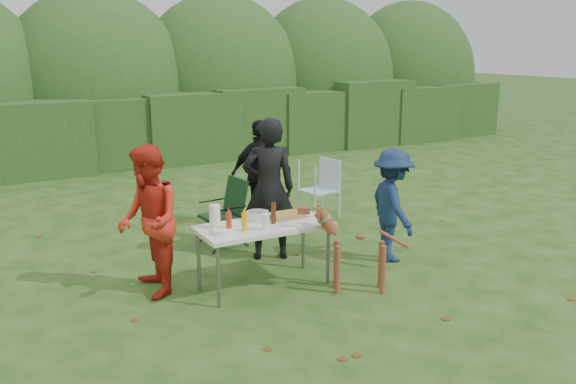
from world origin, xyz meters
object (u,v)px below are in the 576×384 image
person_cook (269,189)px  beer_bottle (274,213)px  camping_chair (222,213)px  paper_towel_roll (215,216)px  folding_table (264,229)px  person_red_jacket (149,221)px  person_black_puffy (261,174)px  lawn_chair (319,188)px  dog (360,250)px  child (392,205)px  mustard_bottle (244,222)px  ketchup_bottle (229,223)px

person_cook → beer_bottle: size_ratio=7.62×
camping_chair → paper_towel_roll: paper_towel_roll is taller
folding_table → person_red_jacket: size_ratio=0.90×
folding_table → person_black_puffy: 2.39m
person_black_puffy → paper_towel_roll: 2.55m
person_red_jacket → paper_towel_roll: person_red_jacket is taller
lawn_chair → dog: bearing=56.6°
child → mustard_bottle: child is taller
person_cook → child: person_cook is taller
person_black_puffy → mustard_bottle: person_black_puffy is taller
mustard_bottle → beer_bottle: beer_bottle is taller
person_cook → person_black_puffy: person_cook is taller
person_red_jacket → person_cook: bearing=108.5°
child → ketchup_bottle: bearing=106.2°
lawn_chair → paper_towel_roll: size_ratio=3.53×
paper_towel_roll → lawn_chair: bearing=37.7°
folding_table → paper_towel_roll: (-0.53, 0.14, 0.18)m
camping_chair → paper_towel_roll: size_ratio=3.57×
ketchup_bottle → person_cook: bearing=43.7°
person_red_jacket → child: bearing=87.1°
folding_table → mustard_bottle: (-0.29, -0.11, 0.15)m
lawn_chair → ketchup_bottle: size_ratio=4.17×
dog → camping_chair: size_ratio=1.08×
person_red_jacket → child: size_ratio=1.16×
person_red_jacket → mustard_bottle: size_ratio=8.34×
dog → paper_towel_roll: bearing=1.3°
dog → ketchup_bottle: (-1.34, 0.54, 0.37)m
camping_chair → mustard_bottle: bearing=69.5°
folding_table → lawn_chair: size_ratio=1.64×
mustard_bottle → person_red_jacket: bearing=148.5°
ketchup_bottle → person_black_puffy: bearing=55.8°
folding_table → person_black_puffy: (1.05, 2.15, 0.12)m
ketchup_bottle → paper_towel_roll: size_ratio=0.85×
person_red_jacket → person_black_puffy: bearing=132.7°
camping_chair → beer_bottle: 1.65m
lawn_chair → child: bearing=73.0°
mustard_bottle → dog: bearing=-23.7°
folding_table → lawn_chair: 3.03m
camping_chair → person_cook: bearing=108.0°
lawn_chair → mustard_bottle: size_ratio=4.58×
mustard_bottle → camping_chair: bearing=74.7°
person_cook → camping_chair: (-0.32, 0.75, -0.45)m
person_black_puffy → mustard_bottle: 2.63m
child → person_cook: bearing=72.1°
person_black_puffy → dog: (-0.18, -2.77, -0.33)m
person_cook → paper_towel_roll: size_ratio=7.03×
lawn_chair → ketchup_bottle: ketchup_bottle is taller
paper_towel_roll → person_red_jacket: bearing=156.0°
person_black_puffy → paper_towel_roll: size_ratio=6.21×
person_black_puffy → lawn_chair: 1.10m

